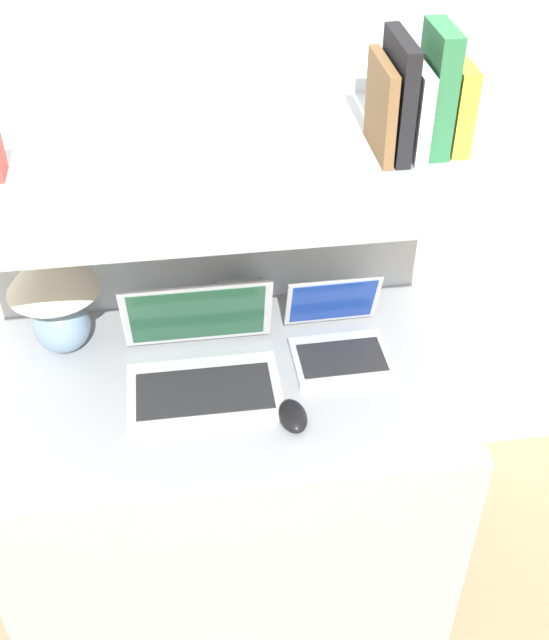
{
  "coord_description": "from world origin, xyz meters",
  "views": [
    {
      "loc": [
        -0.07,
        -1.08,
        2.1
      ],
      "look_at": [
        0.12,
        0.33,
        0.94
      ],
      "focal_mm": 45.0,
      "sensor_mm": 36.0,
      "label": 1
    }
  ],
  "objects_px": {
    "laptop_small": "(338,340)",
    "router_box": "(242,305)",
    "book_brown": "(381,107)",
    "table_lamp": "(53,283)",
    "computer_mouse": "(293,416)",
    "laptop_large": "(202,365)",
    "book_green": "(437,90)",
    "book_yellow": "(457,106)",
    "book_white": "(414,107)",
    "book_black": "(398,96)"
  },
  "relations": [
    {
      "from": "book_green",
      "to": "book_brown",
      "type": "relative_size",
      "value": 1.31
    },
    {
      "from": "laptop_large",
      "to": "computer_mouse",
      "type": "bearing_deg",
      "value": -41.06
    },
    {
      "from": "laptop_small",
      "to": "book_green",
      "type": "bearing_deg",
      "value": -1.69
    },
    {
      "from": "computer_mouse",
      "to": "book_brown",
      "type": "bearing_deg",
      "value": 47.31
    },
    {
      "from": "laptop_small",
      "to": "router_box",
      "type": "bearing_deg",
      "value": 145.31
    },
    {
      "from": "laptop_large",
      "to": "laptop_small",
      "type": "distance_m",
      "value": 0.35
    },
    {
      "from": "table_lamp",
      "to": "book_brown",
      "type": "bearing_deg",
      "value": -9.21
    },
    {
      "from": "computer_mouse",
      "to": "book_brown",
      "type": "xyz_separation_m",
      "value": [
        0.21,
        0.22,
        0.64
      ]
    },
    {
      "from": "laptop_large",
      "to": "computer_mouse",
      "type": "xyz_separation_m",
      "value": [
        0.19,
        -0.17,
        -0.03
      ]
    },
    {
      "from": "book_white",
      "to": "router_box",
      "type": "bearing_deg",
      "value": 155.33
    },
    {
      "from": "book_white",
      "to": "laptop_large",
      "type": "bearing_deg",
      "value": -173.49
    },
    {
      "from": "laptop_small",
      "to": "router_box",
      "type": "height_order",
      "value": "laptop_small"
    },
    {
      "from": "router_box",
      "to": "book_black",
      "type": "xyz_separation_m",
      "value": [
        0.32,
        -0.16,
        0.62
      ]
    },
    {
      "from": "laptop_small",
      "to": "book_brown",
      "type": "distance_m",
      "value": 0.62
    },
    {
      "from": "book_yellow",
      "to": "laptop_large",
      "type": "bearing_deg",
      "value": -174.54
    },
    {
      "from": "laptop_large",
      "to": "laptop_small",
      "type": "bearing_deg",
      "value": 9.65
    },
    {
      "from": "laptop_large",
      "to": "book_white",
      "type": "xyz_separation_m",
      "value": [
        0.47,
        0.05,
        0.6
      ]
    },
    {
      "from": "laptop_large",
      "to": "laptop_small",
      "type": "height_order",
      "value": "laptop_large"
    },
    {
      "from": "computer_mouse",
      "to": "book_black",
      "type": "bearing_deg",
      "value": 43.11
    },
    {
      "from": "computer_mouse",
      "to": "book_green",
      "type": "relative_size",
      "value": 0.43
    },
    {
      "from": "computer_mouse",
      "to": "book_brown",
      "type": "distance_m",
      "value": 0.7
    },
    {
      "from": "table_lamp",
      "to": "computer_mouse",
      "type": "bearing_deg",
      "value": -32.81
    },
    {
      "from": "book_yellow",
      "to": "book_brown",
      "type": "bearing_deg",
      "value": 180.0
    },
    {
      "from": "computer_mouse",
      "to": "book_black",
      "type": "height_order",
      "value": "book_black"
    },
    {
      "from": "router_box",
      "to": "book_green",
      "type": "height_order",
      "value": "book_green"
    },
    {
      "from": "computer_mouse",
      "to": "book_brown",
      "type": "relative_size",
      "value": 0.56
    },
    {
      "from": "computer_mouse",
      "to": "book_black",
      "type": "relative_size",
      "value": 0.46
    },
    {
      "from": "laptop_large",
      "to": "router_box",
      "type": "height_order",
      "value": "laptop_large"
    },
    {
      "from": "laptop_large",
      "to": "table_lamp",
      "type": "bearing_deg",
      "value": 152.79
    },
    {
      "from": "table_lamp",
      "to": "router_box",
      "type": "xyz_separation_m",
      "value": [
        0.46,
        0.04,
        -0.15
      ]
    },
    {
      "from": "table_lamp",
      "to": "book_yellow",
      "type": "xyz_separation_m",
      "value": [
        0.9,
        -0.12,
        0.45
      ]
    },
    {
      "from": "computer_mouse",
      "to": "router_box",
      "type": "relative_size",
      "value": 0.91
    },
    {
      "from": "book_yellow",
      "to": "book_green",
      "type": "bearing_deg",
      "value": 180.0
    },
    {
      "from": "book_green",
      "to": "laptop_small",
      "type": "bearing_deg",
      "value": 178.31
    },
    {
      "from": "laptop_large",
      "to": "book_white",
      "type": "relative_size",
      "value": 1.96
    },
    {
      "from": "computer_mouse",
      "to": "book_brown",
      "type": "height_order",
      "value": "book_brown"
    },
    {
      "from": "table_lamp",
      "to": "laptop_small",
      "type": "distance_m",
      "value": 0.71
    },
    {
      "from": "laptop_large",
      "to": "book_green",
      "type": "relative_size",
      "value": 1.43
    },
    {
      "from": "table_lamp",
      "to": "router_box",
      "type": "relative_size",
      "value": 2.7
    },
    {
      "from": "book_green",
      "to": "book_brown",
      "type": "xyz_separation_m",
      "value": [
        -0.11,
        0.0,
        -0.03
      ]
    },
    {
      "from": "computer_mouse",
      "to": "book_green",
      "type": "distance_m",
      "value": 0.77
    },
    {
      "from": "book_yellow",
      "to": "router_box",
      "type": "bearing_deg",
      "value": 159.93
    },
    {
      "from": "laptop_large",
      "to": "book_brown",
      "type": "relative_size",
      "value": 1.88
    },
    {
      "from": "laptop_large",
      "to": "router_box",
      "type": "distance_m",
      "value": 0.25
    },
    {
      "from": "laptop_large",
      "to": "book_brown",
      "type": "bearing_deg",
      "value": 7.63
    },
    {
      "from": "computer_mouse",
      "to": "router_box",
      "type": "bearing_deg",
      "value": 101.21
    },
    {
      "from": "book_yellow",
      "to": "book_black",
      "type": "bearing_deg",
      "value": 180.0
    },
    {
      "from": "laptop_small",
      "to": "book_green",
      "type": "xyz_separation_m",
      "value": [
        0.17,
        -0.0,
        0.65
      ]
    },
    {
      "from": "laptop_small",
      "to": "book_brown",
      "type": "xyz_separation_m",
      "value": [
        0.06,
        -0.0,
        0.62
      ]
    },
    {
      "from": "book_yellow",
      "to": "book_white",
      "type": "relative_size",
      "value": 0.97
    }
  ]
}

